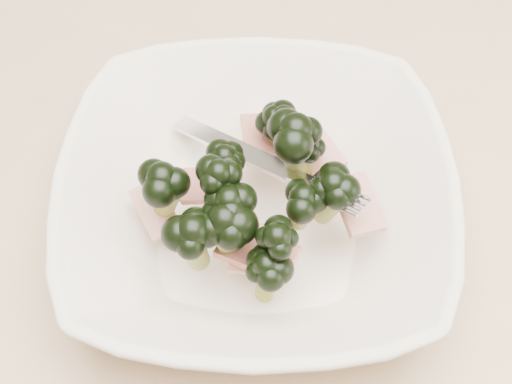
% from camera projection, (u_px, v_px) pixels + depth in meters
% --- Properties ---
extents(dining_table, '(1.20, 0.80, 0.75)m').
position_uv_depth(dining_table, '(367.00, 343.00, 0.61)').
color(dining_table, tan).
rests_on(dining_table, ground).
extents(broccoli_dish, '(0.29, 0.29, 0.12)m').
position_uv_depth(broccoli_dish, '(256.00, 202.00, 0.53)').
color(broccoli_dish, beige).
rests_on(broccoli_dish, dining_table).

